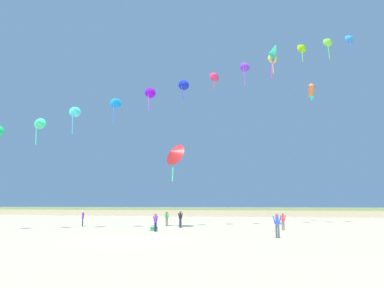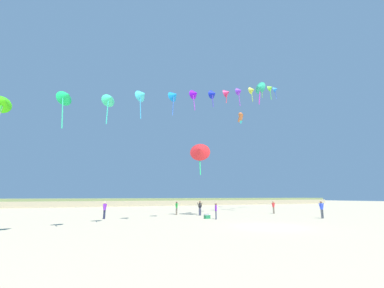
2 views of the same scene
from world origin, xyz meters
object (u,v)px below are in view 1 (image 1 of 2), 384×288
(person_far_center, at_px, (156,221))
(large_kite_mid_trail, at_px, (311,91))
(person_mid_center, at_px, (283,220))
(person_far_left, at_px, (83,217))
(beach_cooler, at_px, (154,228))
(person_near_left, at_px, (180,218))
(person_near_right, at_px, (167,218))
(person_far_right, at_px, (277,223))
(large_kite_high_solo, at_px, (173,153))
(large_kite_low_lead, at_px, (272,54))

(person_far_center, distance_m, large_kite_mid_trail, 28.86)
(large_kite_mid_trail, bearing_deg, person_mid_center, -109.89)
(person_far_left, distance_m, beach_cooler, 10.30)
(person_near_left, height_order, person_far_center, person_near_left)
(person_near_right, distance_m, person_mid_center, 12.72)
(person_near_left, height_order, person_mid_center, person_near_left)
(person_near_left, bearing_deg, beach_cooler, -106.82)
(person_far_right, relative_size, large_kite_high_solo, 0.42)
(large_kite_high_solo, bearing_deg, person_near_right, 115.72)
(large_kite_low_lead, xyz_separation_m, beach_cooler, (-11.11, -4.33, -17.71))
(person_near_left, bearing_deg, person_near_right, 134.39)
(large_kite_high_solo, bearing_deg, person_far_right, -37.52)
(large_kite_mid_trail, distance_m, large_kite_high_solo, 22.74)
(person_mid_center, bearing_deg, person_near_left, 173.94)
(person_near_right, relative_size, person_far_left, 0.93)
(person_far_center, relative_size, large_kite_low_lead, 0.44)
(person_mid_center, height_order, person_far_right, person_far_right)
(large_kite_mid_trail, bearing_deg, person_near_right, -149.56)
(person_far_left, bearing_deg, person_mid_center, -1.63)
(beach_cooler, bearing_deg, person_far_right, -22.68)
(person_far_left, height_order, large_kite_mid_trail, large_kite_mid_trail)
(person_far_right, xyz_separation_m, large_kite_mid_trail, (5.42, 21.13, 16.44))
(person_far_right, xyz_separation_m, large_kite_low_lead, (0.23, 8.88, 16.91))
(large_kite_high_solo, height_order, beach_cooler, large_kite_high_solo)
(person_far_right, bearing_deg, large_kite_low_lead, 88.48)
(person_mid_center, xyz_separation_m, large_kite_mid_trail, (4.81, 13.31, 16.54))
(person_near_left, xyz_separation_m, large_kite_high_solo, (-0.52, -1.16, 6.59))
(large_kite_low_lead, bearing_deg, person_far_left, -178.73)
(large_kite_mid_trail, height_order, large_kite_high_solo, large_kite_mid_trail)
(person_near_left, xyz_separation_m, beach_cooler, (-1.32, -4.36, -0.77))
(person_near_right, distance_m, large_kite_low_lead, 20.89)
(person_near_right, distance_m, person_far_center, 7.62)
(large_kite_mid_trail, height_order, beach_cooler, large_kite_mid_trail)
(person_near_right, xyz_separation_m, person_far_right, (11.69, -11.08, 0.10))
(beach_cooler, bearing_deg, person_near_left, 73.18)
(person_near_left, bearing_deg, person_far_right, -42.96)
(person_near_left, distance_m, person_near_right, 3.05)
(person_near_right, relative_size, beach_cooler, 2.74)
(person_near_left, xyz_separation_m, person_far_left, (-10.83, -0.48, -0.00))
(person_near_right, xyz_separation_m, large_kite_low_lead, (11.92, -2.20, 17.01))
(person_far_left, bearing_deg, large_kite_high_solo, -3.78)
(person_mid_center, height_order, large_kite_low_lead, large_kite_low_lead)
(large_kite_high_solo, relative_size, beach_cooler, 7.24)
(person_near_left, xyz_separation_m, person_far_center, (-0.84, -5.34, -0.07))
(person_far_right, bearing_deg, large_kite_mid_trail, 75.62)
(large_kite_mid_trail, bearing_deg, large_kite_low_lead, -112.93)
(person_near_left, height_order, person_far_right, person_far_right)
(person_far_right, bearing_deg, person_mid_center, 85.59)
(person_near_right, relative_size, person_far_center, 1.01)
(person_far_left, relative_size, large_kite_low_lead, 0.48)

